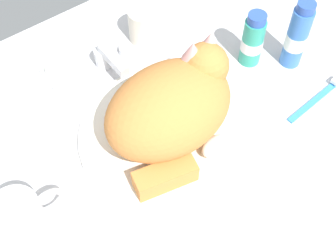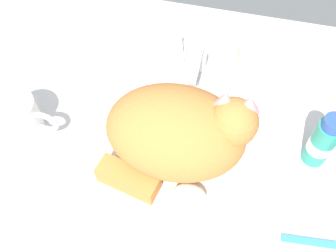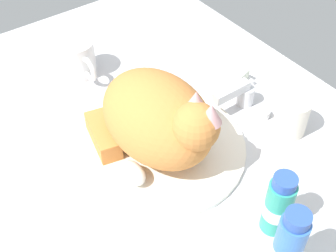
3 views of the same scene
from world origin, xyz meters
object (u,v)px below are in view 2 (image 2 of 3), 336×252
cat (180,133)px  rinse_cup (252,59)px  coffee_mug (20,117)px  toothpaste_bottle (323,142)px  faucet (197,62)px  toothbrush (336,245)px  soap_bar (166,45)px

cat → rinse_cup: size_ratio=3.34×
coffee_mug → toothpaste_bottle: bearing=6.4°
faucet → rinse_cup: rinse_cup is taller
toothbrush → cat: bearing=159.9°
faucet → coffee_mug: 36.39cm
cat → rinse_cup: bearing=66.8°
faucet → soap_bar: (-7.48, 3.82, -0.45)cm
toothbrush → faucet: bearing=132.6°
toothpaste_bottle → cat: bearing=-167.1°
faucet → rinse_cup: (11.00, 2.66, 1.04)cm
cat → toothpaste_bottle: size_ratio=2.06×
toothbrush → soap_bar: bearing=135.9°
rinse_cup → soap_bar: size_ratio=1.08×
rinse_cup → toothbrush: size_ratio=0.49×
coffee_mug → toothpaste_bottle: toothpaste_bottle is taller
cat → coffee_mug: 30.38cm
toothbrush → rinse_cup: bearing=117.7°
faucet → cat: 21.88cm
faucet → toothpaste_bottle: size_ratio=1.10×
faucet → toothbrush: 42.60cm
cat → toothpaste_bottle: 24.75cm
coffee_mug → toothbrush: bearing=-9.4°
faucet → toothbrush: size_ratio=0.88×
toothpaste_bottle → toothbrush: (4.01, -15.72, -5.14)cm
cat → soap_bar: 26.99cm
cat → coffee_mug: bearing=-178.8°
soap_bar → coffee_mug: bearing=-130.4°
soap_bar → toothbrush: soap_bar is taller
faucet → toothbrush: (28.81, -31.31, -2.20)cm
coffee_mug → rinse_cup: coffee_mug is taller
cat → rinse_cup: (10.15, 23.72, -4.80)cm
coffee_mug → cat: bearing=1.2°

